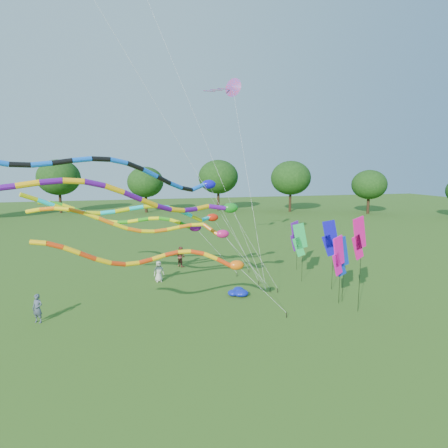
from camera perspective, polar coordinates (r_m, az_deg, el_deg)
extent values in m
plane|color=#275316|center=(20.93, 3.89, -14.73)|extent=(160.00, 160.00, 0.00)
cylinder|color=#382314|center=(76.92, 21.55, 2.81)|extent=(0.50, 0.50, 2.36)
ellipsoid|color=#13360E|center=(76.69, 21.68, 5.10)|extent=(4.99, 4.99, 4.24)
cylinder|color=#382314|center=(77.37, 10.23, 3.48)|extent=(0.50, 0.50, 2.82)
ellipsoid|color=#13360E|center=(77.13, 10.31, 6.20)|extent=(5.95, 5.95, 5.05)
cylinder|color=#382314|center=(73.16, -0.92, 3.46)|extent=(0.50, 0.50, 3.15)
ellipsoid|color=#13360E|center=(72.89, -0.93, 6.68)|extent=(6.66, 6.66, 5.66)
cylinder|color=#382314|center=(72.76, -12.02, 3.04)|extent=(0.50, 0.50, 2.66)
ellipsoid|color=#13360E|center=(72.51, -12.11, 5.77)|extent=(5.62, 5.62, 4.77)
cylinder|color=#382314|center=(69.29, -23.01, 2.45)|extent=(0.50, 0.50, 3.11)
ellipsoid|color=#13360E|center=(69.01, -23.22, 5.80)|extent=(6.57, 6.57, 5.59)
cylinder|color=black|center=(21.70, 9.49, -13.52)|extent=(0.05, 0.05, 0.30)
cylinder|color=silver|center=(20.58, 5.86, -9.93)|extent=(0.02, 0.02, 4.16)
ellipsoid|color=orange|center=(19.68, 1.93, -6.28)|extent=(0.80, 0.52, 0.52)
cylinder|color=red|center=(19.53, -0.06, -5.84)|extent=(0.23, 0.23, 0.78)
cylinder|color=#FFB90D|center=(19.46, -2.08, -4.94)|extent=(0.23, 0.23, 0.73)
cylinder|color=red|center=(19.41, -4.08, -4.36)|extent=(0.23, 0.23, 0.68)
cylinder|color=#FFB90D|center=(19.37, -6.05, -4.22)|extent=(0.23, 0.23, 0.66)
cylinder|color=red|center=(19.31, -8.00, -4.49)|extent=(0.23, 0.23, 0.67)
cylinder|color=#FFB90D|center=(19.23, -9.93, -5.01)|extent=(0.23, 0.23, 0.68)
cylinder|color=red|center=(19.11, -11.86, -5.55)|extent=(0.23, 0.23, 0.68)
cylinder|color=#FFB90D|center=(18.94, -13.82, -5.88)|extent=(0.23, 0.23, 0.68)
cylinder|color=red|center=(18.73, -15.84, -5.84)|extent=(0.23, 0.23, 0.71)
cylinder|color=#FFB90D|center=(18.50, -17.92, -5.39)|extent=(0.23, 0.23, 0.74)
cylinder|color=red|center=(18.30, -20.05, -4.62)|extent=(0.23, 0.23, 0.76)
cylinder|color=#FFB90D|center=(18.16, -22.21, -3.73)|extent=(0.23, 0.23, 0.75)
cylinder|color=red|center=(18.13, -24.36, -2.98)|extent=(0.23, 0.23, 0.70)
cylinder|color=#FFB90D|center=(18.20, -26.45, -2.56)|extent=(0.23, 0.23, 0.67)
cylinder|color=black|center=(25.58, 7.04, -9.96)|extent=(0.05, 0.05, 0.30)
cylinder|color=silver|center=(24.56, 3.52, -5.75)|extent=(0.02, 0.02, 5.00)
ellipsoid|color=#D11768|center=(23.80, -0.20, -1.51)|extent=(0.84, 0.54, 0.54)
cylinder|color=orange|center=(23.88, -2.07, -0.80)|extent=(0.24, 0.24, 1.10)
cylinder|color=yellow|center=(24.00, -4.04, -0.10)|extent=(0.24, 0.24, 0.79)
cylinder|color=orange|center=(23.91, -5.90, -0.31)|extent=(0.24, 0.24, 0.80)
cylinder|color=yellow|center=(23.80, -7.77, -0.67)|extent=(0.24, 0.24, 0.80)
cylinder|color=orange|center=(23.65, -9.65, -1.00)|extent=(0.24, 0.24, 0.81)
cylinder|color=yellow|center=(23.47, -11.56, -1.10)|extent=(0.24, 0.24, 0.81)
cylinder|color=orange|center=(23.28, -13.51, -0.88)|extent=(0.24, 0.24, 0.84)
cylinder|color=yellow|center=(23.10, -15.50, -0.34)|extent=(0.24, 0.24, 0.87)
cylinder|color=orange|center=(22.97, -17.53, 0.42)|extent=(0.24, 0.24, 0.88)
cylinder|color=yellow|center=(22.92, -19.55, 1.21)|extent=(0.24, 0.24, 0.86)
cylinder|color=orange|center=(22.98, -21.54, 1.83)|extent=(0.24, 0.24, 0.82)
cylinder|color=yellow|center=(23.15, -23.47, 2.13)|extent=(0.24, 0.24, 0.79)
cylinder|color=orange|center=(23.42, -25.30, 2.10)|extent=(0.24, 0.24, 0.80)
cylinder|color=yellow|center=(23.77, -27.04, 1.83)|extent=(0.24, 0.24, 0.82)
cylinder|color=black|center=(25.59, 8.16, -9.99)|extent=(0.05, 0.05, 0.30)
cylinder|color=silver|center=(23.56, 4.82, -4.09)|extent=(0.02, 0.02, 6.86)
ellipsoid|color=#177F1A|center=(21.93, 0.97, 2.48)|extent=(0.92, 0.59, 0.59)
cylinder|color=#550C85|center=(21.67, -1.09, 2.58)|extent=(0.27, 0.27, 1.01)
cylinder|color=#FFB00D|center=(21.33, -3.32, 2.52)|extent=(0.27, 0.27, 0.90)
cylinder|color=#550C85|center=(20.76, -5.19, 2.18)|extent=(0.27, 0.27, 0.90)
cylinder|color=#FFB00D|center=(20.18, -7.13, 2.12)|extent=(0.27, 0.27, 0.92)
cylinder|color=#550C85|center=(19.60, -9.19, 2.47)|extent=(0.27, 0.27, 0.94)
cylinder|color=#FFB00D|center=(19.05, -11.40, 3.20)|extent=(0.27, 0.27, 0.97)
cylinder|color=#550C85|center=(18.57, -13.80, 4.17)|extent=(0.27, 0.27, 0.98)
cylinder|color=#FFB00D|center=(18.19, -16.37, 5.13)|extent=(0.27, 0.27, 0.95)
cylinder|color=#550C85|center=(17.91, -19.11, 5.83)|extent=(0.27, 0.27, 0.91)
cylinder|color=#FFB00D|center=(17.75, -21.95, 6.09)|extent=(0.27, 0.27, 0.89)
cylinder|color=#550C85|center=(17.70, -24.84, 5.90)|extent=(0.27, 0.27, 0.90)
cylinder|color=#FFB00D|center=(17.75, -27.73, 5.39)|extent=(0.27, 0.27, 0.91)
cylinder|color=#550C85|center=(17.86, -30.60, 4.82)|extent=(0.27, 0.27, 0.91)
cylinder|color=black|center=(27.07, 5.30, -8.88)|extent=(0.05, 0.05, 0.30)
cylinder|color=silver|center=(24.78, 1.78, -1.87)|extent=(0.02, 0.02, 8.21)
ellipsoid|color=#100DC1|center=(23.04, -2.34, 6.05)|extent=(0.86, 0.56, 0.56)
cylinder|color=blue|center=(22.62, -3.98, 5.62)|extent=(0.25, 0.25, 0.91)
cylinder|color=black|center=(22.09, -5.71, 5.35)|extent=(0.25, 0.25, 0.89)
cylinder|color=blue|center=(21.48, -7.39, 5.83)|extent=(0.25, 0.25, 0.92)
cylinder|color=black|center=(20.90, -9.21, 6.65)|extent=(0.25, 0.25, 0.95)
cylinder|color=blue|center=(20.39, -11.22, 7.64)|extent=(0.25, 0.25, 0.94)
cylinder|color=black|center=(19.98, -13.40, 8.55)|extent=(0.25, 0.25, 0.91)
cylinder|color=blue|center=(19.66, -15.75, 9.18)|extent=(0.25, 0.25, 0.88)
cylinder|color=black|center=(19.43, -18.24, 9.38)|extent=(0.25, 0.25, 0.87)
cylinder|color=blue|center=(19.29, -20.80, 9.16)|extent=(0.25, 0.25, 0.88)
cylinder|color=black|center=(19.23, -23.41, 8.69)|extent=(0.25, 0.25, 0.89)
cylinder|color=blue|center=(19.21, -26.03, 8.21)|extent=(0.25, 0.25, 0.88)
cylinder|color=black|center=(19.22, -28.65, 7.93)|extent=(0.25, 0.25, 0.87)
cylinder|color=black|center=(29.95, 3.81, -7.12)|extent=(0.05, 0.05, 0.30)
cylinder|color=silver|center=(28.37, 1.14, -3.14)|extent=(0.02, 0.02, 5.59)
ellipsoid|color=red|center=(27.03, -1.79, 1.01)|extent=(0.89, 0.57, 0.57)
cylinder|color=#0DE1E9|center=(26.46, -2.95, 0.75)|extent=(0.26, 0.26, 0.93)
cylinder|color=#D6D20B|center=(25.79, -4.23, 0.89)|extent=(0.26, 0.26, 0.94)
cylinder|color=#0DE1E9|center=(25.25, -5.79, 1.59)|extent=(0.26, 0.26, 0.92)
cylinder|color=#D6D20B|center=(24.81, -7.49, 2.21)|extent=(0.26, 0.26, 0.89)
cylinder|color=#0DE1E9|center=(24.47, -9.32, 2.59)|extent=(0.26, 0.26, 0.86)
cylinder|color=#D6D20B|center=(24.22, -11.24, 2.64)|extent=(0.26, 0.26, 0.85)
cylinder|color=#0DE1E9|center=(24.06, -13.23, 2.41)|extent=(0.26, 0.26, 0.87)
cylinder|color=#D6D20B|center=(23.95, -15.26, 2.03)|extent=(0.26, 0.26, 0.87)
cylinder|color=#0DE1E9|center=(23.87, -17.30, 1.69)|extent=(0.26, 0.26, 0.86)
cylinder|color=#D6D20B|center=(23.79, -19.35, 1.57)|extent=(0.26, 0.26, 0.86)
cylinder|color=#0DE1E9|center=(23.68, -21.40, 1.76)|extent=(0.26, 0.26, 0.87)
cylinder|color=#D6D20B|center=(23.53, -23.46, 2.25)|extent=(0.26, 0.26, 0.90)
cylinder|color=#0DE1E9|center=(23.33, -25.53, 2.94)|extent=(0.26, 0.26, 0.92)
cylinder|color=#D6D20B|center=(23.11, -27.61, 3.65)|extent=(0.26, 0.26, 0.92)
cylinder|color=black|center=(28.88, 1.99, -7.71)|extent=(0.05, 0.05, 0.30)
cylinder|color=silver|center=(28.16, -1.16, -4.08)|extent=(0.02, 0.02, 4.79)
ellipsoid|color=#840C82|center=(27.67, -4.42, -0.53)|extent=(0.92, 0.59, 0.59)
cylinder|color=#2C9814|center=(27.33, -5.90, -0.19)|extent=(0.27, 0.27, 1.03)
cylinder|color=yellow|center=(27.02, -7.47, 0.42)|extent=(0.27, 0.27, 0.79)
cylinder|color=#2C9814|center=(27.09, -9.06, 0.78)|extent=(0.27, 0.27, 0.76)
cylinder|color=yellow|center=(27.25, -10.63, 0.84)|extent=(0.27, 0.27, 0.77)
cylinder|color=#2C9814|center=(27.49, -12.16, 0.68)|extent=(0.27, 0.27, 0.78)
cylinder|color=yellow|center=(27.76, -13.66, 0.44)|extent=(0.27, 0.27, 0.78)
cylinder|color=#2C9814|center=(28.03, -15.14, 0.28)|extent=(0.27, 0.27, 0.77)
cylinder|color=yellow|center=(28.27, -16.61, 0.32)|extent=(0.27, 0.27, 0.76)
cylinder|color=#2C9814|center=(28.46, -18.09, 0.63)|extent=(0.27, 0.27, 0.78)
cylinder|color=yellow|center=(28.58, -19.58, 1.16)|extent=(0.27, 0.27, 0.82)
cylinder|color=#2C9814|center=(28.65, -21.10, 1.81)|extent=(0.27, 0.27, 0.84)
cylinder|color=yellow|center=(28.69, -22.64, 2.42)|extent=(0.27, 0.27, 0.82)
cylinder|color=#2C9814|center=(28.71, -24.19, 2.84)|extent=(0.27, 0.27, 0.79)
cylinder|color=yellow|center=(28.74, -25.73, 2.98)|extent=(0.27, 0.27, 0.77)
cylinder|color=black|center=(25.18, 6.41, -10.26)|extent=(0.04, 0.04, 0.30)
cylinder|color=silver|center=(23.80, -3.09, 12.96)|extent=(0.01, 0.01, 21.15)
cylinder|color=black|center=(25.18, 6.41, -10.26)|extent=(0.04, 0.04, 0.30)
cylinder|color=silver|center=(21.21, -8.55, 14.78)|extent=(0.01, 0.01, 24.29)
cylinder|color=black|center=(25.18, 6.41, -10.26)|extent=(0.04, 0.04, 0.30)
cylinder|color=silver|center=(26.54, 3.70, 6.43)|extent=(0.01, 0.01, 15.17)
cone|color=purple|center=(29.87, 1.31, 20.14)|extent=(1.91, 1.92, 1.59)
cube|color=purple|center=(29.65, -0.08, 19.93)|extent=(0.90, 0.12, 0.04)
cube|color=purple|center=(29.50, -1.17, 19.75)|extent=(0.90, 0.12, 0.04)
cube|color=purple|center=(29.35, -2.28, 19.56)|extent=(0.90, 0.12, 0.04)
cylinder|color=black|center=(22.83, 20.05, -6.26)|extent=(0.02, 0.02, 5.25)
cube|color=#F90D84|center=(22.25, 19.96, -1.30)|extent=(1.14, 0.38, 1.93)
cube|color=#F90D84|center=(22.33, 19.72, -3.34)|extent=(0.99, 0.34, 1.51)
cylinder|color=black|center=(26.40, 16.26, -4.96)|extent=(0.02, 0.02, 4.46)
cube|color=#110CAD|center=(26.05, 15.93, -1.46)|extent=(1.08, 0.56, 1.93)
cube|color=#110CAD|center=(26.19, 15.69, -3.18)|extent=(0.95, 0.49, 1.51)
cylinder|color=black|center=(27.79, 11.87, -4.62)|extent=(0.02, 0.02, 3.98)
cube|color=green|center=(27.44, 11.52, -1.81)|extent=(1.16, 0.24, 1.93)
cube|color=green|center=(27.57, 11.31, -3.45)|extent=(1.01, 0.22, 1.51)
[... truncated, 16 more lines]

